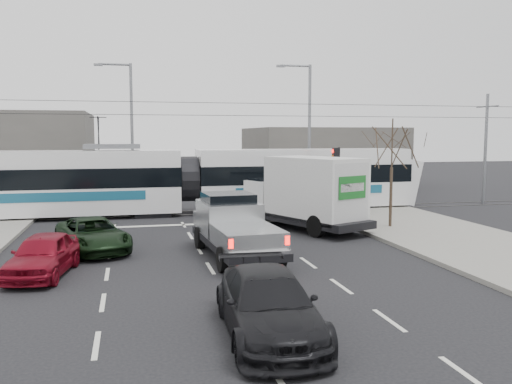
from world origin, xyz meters
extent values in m
plane|color=black|center=(0.00, 0.00, 0.00)|extent=(120.00, 120.00, 0.00)
cube|color=gray|center=(9.00, 0.00, 0.07)|extent=(6.00, 60.00, 0.15)
cube|color=#33302D|center=(0.00, 10.00, 0.01)|extent=(60.00, 1.60, 0.03)
cube|color=#64605B|center=(12.00, 24.00, 2.50)|extent=(12.00, 10.00, 5.00)
cylinder|color=#47382B|center=(7.60, 2.50, 1.52)|extent=(0.14, 0.14, 2.75)
cylinder|color=#47382B|center=(7.60, 2.50, 4.03)|extent=(0.07, 0.07, 2.25)
cylinder|color=black|center=(6.60, 6.50, 1.95)|extent=(0.12, 0.12, 3.60)
cube|color=black|center=(6.40, 6.50, 3.25)|extent=(0.28, 0.28, 0.95)
cylinder|color=#FF0C07|center=(6.25, 6.50, 3.55)|extent=(0.06, 0.20, 0.20)
cylinder|color=orange|center=(6.25, 6.50, 3.25)|extent=(0.06, 0.20, 0.20)
cylinder|color=#05330C|center=(6.25, 6.50, 2.95)|extent=(0.06, 0.20, 0.20)
cube|color=white|center=(6.58, 6.35, 2.45)|extent=(0.02, 0.30, 0.40)
cylinder|color=slate|center=(7.50, 14.00, 4.50)|extent=(0.20, 0.20, 9.00)
cylinder|color=slate|center=(6.50, 14.00, 8.90)|extent=(2.00, 0.14, 0.14)
cube|color=slate|center=(5.50, 14.00, 8.85)|extent=(0.55, 0.25, 0.14)
cylinder|color=slate|center=(-4.00, 16.00, 4.50)|extent=(0.20, 0.20, 9.00)
cylinder|color=slate|center=(-5.00, 16.00, 8.90)|extent=(2.00, 0.14, 0.14)
cube|color=slate|center=(-6.00, 16.00, 8.85)|extent=(0.55, 0.25, 0.14)
cylinder|color=black|center=(0.00, 10.00, 5.50)|extent=(60.00, 0.03, 0.03)
cylinder|color=black|center=(0.00, 10.00, 6.20)|extent=(60.00, 0.03, 0.03)
cylinder|color=slate|center=(18.00, 10.00, 3.50)|extent=(0.20, 0.20, 7.00)
cube|color=white|center=(-7.82, 9.60, 1.00)|extent=(12.51, 2.79, 1.51)
cube|color=black|center=(-7.82, 9.60, 2.17)|extent=(12.58, 2.82, 1.03)
cube|color=white|center=(-7.82, 9.60, 3.10)|extent=(12.51, 2.69, 0.96)
cube|color=#165472|center=(-7.80, 8.28, 1.27)|extent=(8.73, 0.14, 0.48)
cube|color=white|center=(5.75, 9.80, 1.00)|extent=(12.51, 2.79, 1.51)
cube|color=black|center=(5.75, 9.80, 2.17)|extent=(12.58, 2.82, 1.03)
cube|color=white|center=(5.75, 9.80, 3.10)|extent=(12.51, 2.69, 0.96)
cube|color=#165472|center=(5.76, 8.48, 1.27)|extent=(8.73, 0.14, 0.48)
cylinder|color=black|center=(-1.04, 9.70, 1.96)|extent=(1.00, 2.52, 2.51)
cube|color=slate|center=(-5.10, 9.64, 3.80)|extent=(2.93, 1.61, 0.24)
cube|color=black|center=(-3.07, 9.67, 0.17)|extent=(1.97, 2.25, 0.35)
cube|color=black|center=(1.00, 9.73, 0.17)|extent=(1.97, 2.25, 0.35)
cube|color=black|center=(9.14, 9.84, 0.17)|extent=(1.97, 2.25, 0.35)
cube|color=black|center=(-0.55, -1.60, 0.57)|extent=(2.48, 6.16, 0.26)
cube|color=#ABAEB0|center=(-0.62, -0.52, 1.30)|extent=(2.21, 2.67, 1.20)
cube|color=black|center=(-0.63, -0.42, 1.92)|extent=(1.89, 1.93, 0.57)
cube|color=#ABAEB0|center=(-0.72, 0.92, 1.06)|extent=(2.05, 1.22, 0.57)
cube|color=#ABAEB0|center=(-0.46, -2.93, 0.99)|extent=(2.22, 2.85, 0.68)
cube|color=silver|center=(-0.35, -4.49, 0.71)|extent=(1.92, 0.32, 0.19)
cube|color=#FF0C07|center=(-1.27, -4.43, 1.09)|extent=(0.15, 0.09, 0.29)
cube|color=#FF0C07|center=(0.55, -4.31, 1.09)|extent=(0.15, 0.09, 0.29)
cylinder|color=black|center=(-1.63, 0.26, 0.42)|extent=(0.35, 0.85, 0.83)
cylinder|color=black|center=(0.28, 0.39, 0.42)|extent=(0.35, 0.85, 0.83)
cylinder|color=black|center=(-1.37, -3.59, 0.42)|extent=(0.35, 0.85, 0.83)
cylinder|color=black|center=(0.54, -3.47, 0.42)|extent=(0.35, 0.85, 0.83)
cube|color=black|center=(3.74, 3.55, 0.53)|extent=(4.83, 7.14, 0.34)
cube|color=white|center=(2.71, 5.91, 1.35)|extent=(2.67, 2.37, 1.55)
cube|color=black|center=(2.66, 6.03, 1.94)|extent=(2.18, 1.75, 0.58)
cube|color=silver|center=(4.01, 2.93, 1.96)|extent=(3.97, 5.15, 2.85)
cube|color=silver|center=(4.92, 0.83, 1.96)|extent=(1.89, 0.86, 2.51)
cube|color=#166320|center=(4.94, 0.79, 2.19)|extent=(1.50, 0.67, 0.97)
cube|color=black|center=(5.01, 0.63, 0.44)|extent=(2.01, 1.06, 0.17)
cylinder|color=black|center=(1.94, 5.13, 0.44)|extent=(0.61, 0.91, 0.87)
cylinder|color=black|center=(3.81, 5.94, 0.44)|extent=(0.61, 0.91, 0.87)
cylinder|color=black|center=(3.56, 1.40, 0.48)|extent=(0.65, 1.00, 0.97)
cylinder|color=black|center=(5.43, 2.22, 0.48)|extent=(0.65, 1.00, 0.97)
cube|color=black|center=(4.83, 7.00, 0.60)|extent=(4.15, 5.84, 0.27)
cube|color=black|center=(5.24, 7.90, 1.37)|extent=(2.77, 2.93, 1.26)
cube|color=black|center=(5.29, 8.00, 2.03)|extent=(2.26, 2.22, 0.60)
cube|color=black|center=(5.79, 9.09, 1.12)|extent=(2.17, 1.71, 0.60)
cube|color=black|center=(4.32, 5.90, 1.04)|extent=(2.84, 3.08, 0.71)
cube|color=silver|center=(3.72, 4.61, 0.75)|extent=(1.78, 0.96, 0.20)
cube|color=#590505|center=(2.96, 5.08, 1.15)|extent=(0.18, 0.14, 0.31)
cube|color=#590505|center=(4.58, 4.33, 1.15)|extent=(0.18, 0.14, 0.31)
cylinder|color=black|center=(4.71, 8.99, 0.44)|extent=(0.65, 0.93, 0.88)
cylinder|color=black|center=(6.41, 8.20, 0.44)|extent=(0.65, 0.93, 0.88)
cylinder|color=black|center=(3.24, 5.80, 0.44)|extent=(0.65, 0.93, 0.88)
cylinder|color=black|center=(4.94, 5.01, 0.44)|extent=(0.65, 0.93, 0.88)
imported|color=black|center=(-5.65, 0.69, 0.63)|extent=(3.33, 4.96, 1.26)
imported|color=maroon|center=(-6.93, -2.73, 0.67)|extent=(2.20, 4.14, 1.34)
imported|color=black|center=(-1.35, -9.29, 0.70)|extent=(2.22, 4.92, 1.40)
camera|label=1|loc=(-4.24, -20.43, 4.39)|focal=38.00mm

